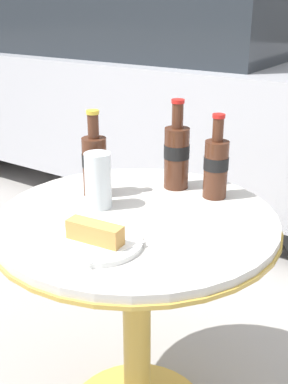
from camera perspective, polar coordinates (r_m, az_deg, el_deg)
bistro_table at (r=1.30m, az=-0.90°, el=-9.94°), size 0.72×0.72×0.69m
cola_bottle_left at (r=1.36m, az=3.88°, el=4.53°), size 0.07×0.07×0.25m
cola_bottle_right at (r=1.30m, az=8.52°, el=3.14°), size 0.07×0.07×0.23m
cola_bottle_center at (r=1.31m, az=-5.87°, el=3.50°), size 0.07×0.07×0.24m
drinking_glass at (r=1.24m, az=-5.44°, el=1.09°), size 0.07×0.07×0.15m
lunch_plate_near at (r=1.06m, az=-5.61°, el=-5.65°), size 0.20×0.20×0.06m
parked_car at (r=3.47m, az=3.45°, el=12.33°), size 4.41×1.84×1.27m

